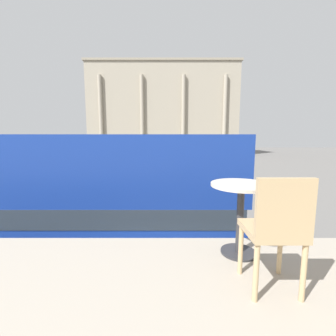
{
  "coord_description": "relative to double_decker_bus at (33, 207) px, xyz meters",
  "views": [
    {
      "loc": [
        0.1,
        -2.53,
        4.19
      ],
      "look_at": [
        0.14,
        15.47,
        1.79
      ],
      "focal_mm": 24.0,
      "sensor_mm": 36.0,
      "label": 1
    }
  ],
  "objects": [
    {
      "name": "cafe_chair_0",
      "position": [
        4.34,
        -4.14,
        1.15
      ],
      "size": [
        0.4,
        0.4,
        0.91
      ],
      "rotation": [
        0.0,
        0.0,
        -0.02
      ],
      "color": "tan",
      "rests_on": "cafe_floor_slab"
    },
    {
      "name": "pedestrian_white",
      "position": [
        11.22,
        16.82,
        -1.47
      ],
      "size": [
        0.32,
        0.32,
        1.6
      ],
      "rotation": [
        0.0,
        0.0,
        3.48
      ],
      "color": "#282B33",
      "rests_on": "ground_plane"
    },
    {
      "name": "cafe_dining_table",
      "position": [
        4.27,
        -3.55,
        1.17
      ],
      "size": [
        0.6,
        0.6,
        0.73
      ],
      "color": "#2D2D30",
      "rests_on": "cafe_floor_slab"
    },
    {
      "name": "car_black",
      "position": [
        4.58,
        19.1,
        -1.68
      ],
      "size": [
        4.2,
        1.93,
        1.35
      ],
      "rotation": [
        0.0,
        0.0,
        1.68
      ],
      "color": "black",
      "rests_on": "ground_plane"
    },
    {
      "name": "pedestrian_yellow",
      "position": [
        2.49,
        13.72,
        -1.38
      ],
      "size": [
        0.32,
        0.32,
        1.74
      ],
      "rotation": [
        0.0,
        0.0,
        1.93
      ],
      "color": "#282B33",
      "rests_on": "ground_plane"
    },
    {
      "name": "plaza_building_left",
      "position": [
        2.32,
        53.77,
        8.72
      ],
      "size": [
        36.54,
        13.1,
        22.2
      ],
      "color": "#A39984",
      "rests_on": "ground_plane"
    },
    {
      "name": "traffic_light_far",
      "position": [
        -2.11,
        19.1,
        0.06
      ],
      "size": [
        0.42,
        0.24,
        3.72
      ],
      "color": "black",
      "rests_on": "ground_plane"
    },
    {
      "name": "traffic_light_near",
      "position": [
        2.62,
        6.29,
        0.34
      ],
      "size": [
        0.42,
        0.24,
        4.2
      ],
      "color": "black",
      "rests_on": "ground_plane"
    },
    {
      "name": "double_decker_bus",
      "position": [
        0.0,
        0.0,
        0.0
      ],
      "size": [
        10.59,
        2.65,
        4.26
      ],
      "rotation": [
        0.0,
        0.0,
        0.12
      ],
      "color": "black",
      "rests_on": "ground_plane"
    },
    {
      "name": "traffic_light_mid",
      "position": [
        6.84,
        12.13,
        -0.26
      ],
      "size": [
        0.42,
        0.24,
        3.21
      ],
      "color": "black",
      "rests_on": "ground_plane"
    }
  ]
}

